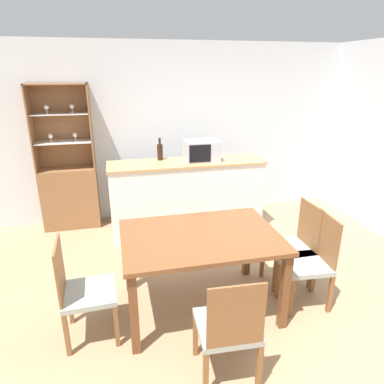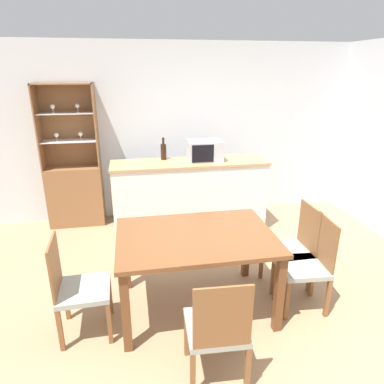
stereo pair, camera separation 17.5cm
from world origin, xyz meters
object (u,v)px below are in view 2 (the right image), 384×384
Objects in this scene: dining_chair_side_right_far at (293,249)px; dining_chair_head_near at (217,329)px; dining_chair_side_left_near at (78,288)px; display_cabinet at (75,185)px; dining_table at (196,245)px; dining_chair_side_right_near at (307,264)px; microwave at (205,151)px; wine_bottle at (164,151)px.

dining_chair_head_near is at bearing 132.87° from dining_chair_side_right_far.
dining_chair_side_left_near is 1.23m from dining_chair_head_near.
dining_chair_head_near is (1.03, -0.67, 0.00)m from dining_chair_side_left_near.
dining_chair_side_right_far is (1.04, 0.97, 0.00)m from dining_chair_head_near.
display_cabinet reaches higher than dining_chair_head_near.
dining_chair_head_near is (-0.00, -0.82, -0.23)m from dining_table.
dining_chair_side_left_near is 2.07m from dining_chair_side_right_near.
dining_chair_head_near is 2.00× the size of microwave.
dining_chair_side_right_near is (1.04, 0.67, 0.00)m from dining_chair_head_near.
wine_bottle is at bearing 164.47° from microwave.
microwave is (0.45, 2.53, 0.69)m from dining_chair_head_near.
dining_chair_side_left_near is at bearing -82.29° from display_cabinet.
dining_chair_side_left_near is (0.32, -2.34, -0.14)m from display_cabinet.
microwave is at bearing 20.26° from dining_chair_side_right_far.
dining_table is 1.07m from dining_chair_side_right_near.
display_cabinet is 3.35m from dining_chair_side_right_near.
display_cabinet reaches higher than dining_chair_side_right_near.
dining_chair_head_near and dining_chair_side_right_far have the same top height.
wine_bottle is (-0.09, 1.86, 0.45)m from dining_table.
wine_bottle reaches higher than dining_chair_side_right_near.
microwave is (1.49, 1.86, 0.69)m from dining_chair_side_left_near.
dining_chair_side_right_far is at bearing 8.13° from dining_table.
dining_table is 0.85m from dining_chair_head_near.
microwave is at bearing 82.81° from dining_chair_head_near.
dining_chair_head_near is 2.77m from wine_bottle.
microwave is (1.80, -0.48, 0.54)m from display_cabinet.
dining_chair_side_right_far is 2.00× the size of microwave.
display_cabinet is at bearing 49.79° from dining_chair_side_right_near.
display_cabinet is at bearing 165.21° from wine_bottle.
wine_bottle is at bearing 33.08° from dining_chair_side_right_far.
dining_chair_side_right_near is (1.04, -0.15, -0.23)m from dining_table.
wine_bottle is at bearing 152.91° from dining_chair_side_left_near.
dining_chair_side_left_near is at bearing 94.22° from dining_chair_side_right_near.
display_cabinet reaches higher than wine_bottle.
dining_chair_side_left_near is (-1.04, -0.15, -0.23)m from dining_table.
dining_chair_side_left_near is 2.48m from microwave.
dining_chair_head_near and dining_chair_side_right_near have the same top height.
dining_chair_side_right_far is 1.00× the size of dining_chair_side_right_near.
dining_chair_side_right_far is 0.30m from dining_chair_side_right_near.
dining_table is (1.35, -2.19, 0.08)m from display_cabinet.
wine_bottle is at bearing 92.81° from dining_table.
dining_table is 1.83m from microwave.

